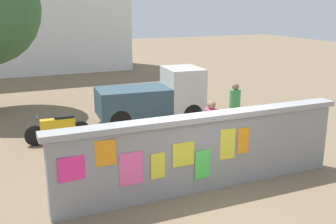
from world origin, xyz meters
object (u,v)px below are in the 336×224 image
Objects in this scene: person_walking at (211,124)px; person_bystander at (235,103)px; motorcycle at (59,128)px; bicycle_near at (246,136)px; auto_rickshaw_truck at (156,97)px; bicycle_far at (128,154)px.

person_walking and person_bystander have the same top height.
motorcycle is 5.43m from bicycle_near.
auto_rickshaw_truck is 3.58m from motorcycle.
motorcycle is 4.56m from person_walking.
motorcycle is at bearing 151.44° from bicycle_near.
bicycle_near is (1.34, -3.50, -0.54)m from auto_rickshaw_truck.
auto_rickshaw_truck is 1.95× the size of motorcycle.
person_bystander is at bearing 70.80° from bicycle_near.
bicycle_far is at bearing 169.20° from person_walking.
bicycle_near is 1.00× the size of bicycle_far.
bicycle_far is at bearing -179.95° from bicycle_near.
bicycle_far is (-2.15, -3.50, -0.54)m from auto_rickshaw_truck.
person_bystander reaches higher than bicycle_far.
person_walking is 2.54m from person_bystander.
motorcycle is 1.17× the size of person_bystander.
bicycle_near and bicycle_far have the same top height.
bicycle_far is at bearing -161.20° from person_bystander.
motorcycle is at bearing 138.50° from person_walking.
person_bystander is at bearing 18.80° from bicycle_far.
bicycle_near reaches higher than motorcycle.
motorcycle is at bearing 166.54° from person_bystander.
person_bystander reaches higher than motorcycle.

